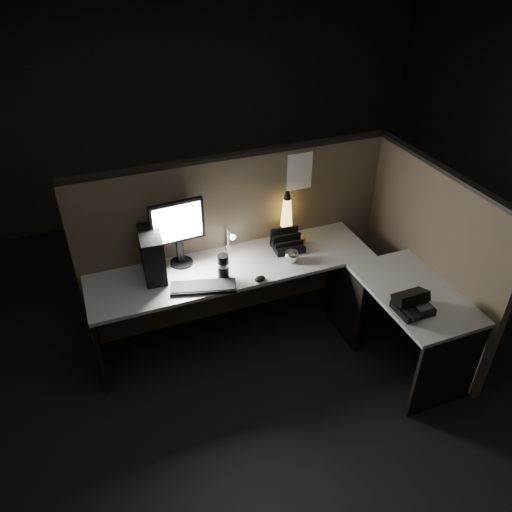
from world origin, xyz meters
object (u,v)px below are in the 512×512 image
object	(u,v)px
monitor	(178,227)
desk_phone	(412,304)
keyboard	(203,287)
pc_tower	(152,255)
lava_lamp	(286,220)

from	to	relation	value
monitor	desk_phone	size ratio (longest dim) A/B	2.11
keyboard	monitor	bearing A→B (deg)	115.78
pc_tower	desk_phone	bearing A→B (deg)	-29.76
monitor	desk_phone	world-z (taller)	monitor
monitor	keyboard	size ratio (longest dim) A/B	1.12
keyboard	lava_lamp	bearing A→B (deg)	40.67
keyboard	lava_lamp	xyz separation A→B (m)	(0.85, 0.40, 0.18)
keyboard	desk_phone	bearing A→B (deg)	-15.17
monitor	desk_phone	bearing A→B (deg)	-44.22
lava_lamp	pc_tower	bearing A→B (deg)	-175.35
keyboard	desk_phone	world-z (taller)	desk_phone
pc_tower	desk_phone	world-z (taller)	pc_tower
keyboard	lava_lamp	world-z (taller)	lava_lamp
lava_lamp	desk_phone	xyz separation A→B (m)	(0.44, -1.17, -0.14)
desk_phone	lava_lamp	bearing A→B (deg)	109.74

